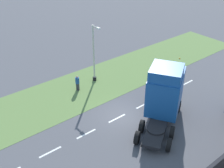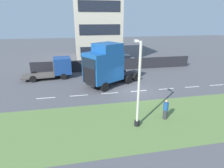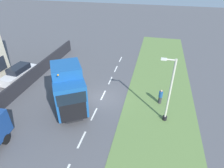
{
  "view_description": "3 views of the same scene",
  "coord_description": "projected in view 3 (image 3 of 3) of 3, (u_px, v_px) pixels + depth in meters",
  "views": [
    {
      "loc": [
        14.66,
        -13.21,
        14.73
      ],
      "look_at": [
        -1.25,
        -0.23,
        2.68
      ],
      "focal_mm": 45.0,
      "sensor_mm": 36.0,
      "label": 1
    },
    {
      "loc": [
        -17.84,
        5.83,
        7.43
      ],
      "look_at": [
        -0.64,
        2.38,
        1.23
      ],
      "focal_mm": 30.0,
      "sensor_mm": 36.0,
      "label": 2
    },
    {
      "loc": [
        -4.87,
        15.31,
        11.95
      ],
      "look_at": [
        -0.98,
        -0.74,
        1.56
      ],
      "focal_mm": 30.0,
      "sensor_mm": 36.0,
      "label": 3
    }
  ],
  "objects": [
    {
      "name": "parked_car",
      "position": [
        19.0,
        74.0,
        22.67
      ],
      "size": [
        2.09,
        4.8,
        1.92
      ],
      "rotation": [
        0.0,
        0.0,
        -0.08
      ],
      "color": "silver",
      "rests_on": "ground"
    },
    {
      "name": "lane_markings",
      "position": [
        103.0,
        95.0,
        20.5
      ],
      "size": [
        0.16,
        21.0,
        0.0
      ],
      "color": "white",
      "rests_on": "ground"
    },
    {
      "name": "pedestrian",
      "position": [
        160.0,
        97.0,
        18.91
      ],
      "size": [
        0.39,
        0.39,
        1.61
      ],
      "color": "#333338",
      "rests_on": "ground"
    },
    {
      "name": "ground_plane",
      "position": [
        101.0,
        99.0,
        19.93
      ],
      "size": [
        120.0,
        120.0,
        0.0
      ],
      "primitive_type": "plane",
      "color": "#515156",
      "rests_on": "ground"
    },
    {
      "name": "lamp_post",
      "position": [
        168.0,
        96.0,
        15.79
      ],
      "size": [
        1.32,
        0.4,
        6.09
      ],
      "color": "black",
      "rests_on": "ground"
    },
    {
      "name": "grass_verge",
      "position": [
        159.0,
        107.0,
        18.73
      ],
      "size": [
        7.0,
        44.0,
        0.01
      ],
      "color": "#607F42",
      "rests_on": "ground"
    },
    {
      "name": "boundary_wall",
      "position": [
        25.0,
        82.0,
        21.28
      ],
      "size": [
        0.25,
        24.0,
        1.68
      ],
      "color": "#232328",
      "rests_on": "ground"
    },
    {
      "name": "lorry_cab",
      "position": [
        69.0,
        90.0,
        16.94
      ],
      "size": [
        5.82,
        7.19,
        5.01
      ],
      "rotation": [
        0.0,
        0.0,
        0.55
      ],
      "color": "black",
      "rests_on": "ground"
    }
  ]
}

